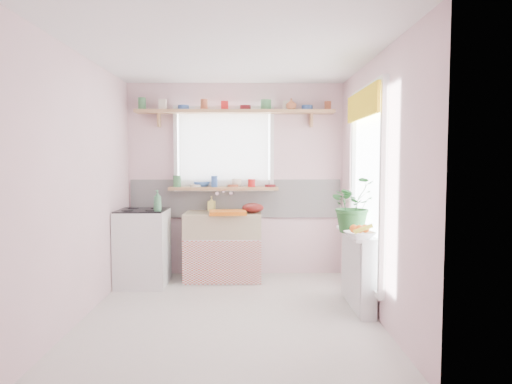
{
  "coord_description": "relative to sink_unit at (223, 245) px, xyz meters",
  "views": [
    {
      "loc": [
        0.2,
        -4.38,
        1.5
      ],
      "look_at": [
        0.26,
        0.55,
        1.16
      ],
      "focal_mm": 32.0,
      "sensor_mm": 36.0,
      "label": 1
    }
  ],
  "objects": [
    {
      "name": "room",
      "position": [
        0.81,
        -0.43,
        0.94
      ],
      "size": [
        3.2,
        3.2,
        3.2
      ],
      "color": "beige",
      "rests_on": "ground"
    },
    {
      "name": "sink_unit",
      "position": [
        0.0,
        0.0,
        0.0
      ],
      "size": [
        0.95,
        0.65,
        1.11
      ],
      "color": "white",
      "rests_on": "ground"
    },
    {
      "name": "cooker",
      "position": [
        -0.95,
        -0.24,
        0.03
      ],
      "size": [
        0.58,
        0.58,
        0.93
      ],
      "color": "white",
      "rests_on": "ground"
    },
    {
      "name": "radiator_ledge",
      "position": [
        1.45,
        -1.09,
        -0.03
      ],
      "size": [
        0.22,
        0.95,
        0.78
      ],
      "color": "white",
      "rests_on": "ground"
    },
    {
      "name": "windowsill",
      "position": [
        -0.0,
        0.19,
        0.71
      ],
      "size": [
        1.4,
        0.22,
        0.04
      ],
      "primitive_type": "cube",
      "color": "tan",
      "rests_on": "room"
    },
    {
      "name": "pine_shelf",
      "position": [
        0.15,
        0.18,
        1.69
      ],
      "size": [
        2.52,
        0.24,
        0.04
      ],
      "primitive_type": "cube",
      "color": "tan",
      "rests_on": "room"
    },
    {
      "name": "shelf_crockery",
      "position": [
        0.13,
        0.18,
        1.76
      ],
      "size": [
        2.47,
        0.11,
        0.12
      ],
      "color": "#3F7F4C",
      "rests_on": "pine_shelf"
    },
    {
      "name": "sill_crockery",
      "position": [
        -0.05,
        0.19,
        0.78
      ],
      "size": [
        1.35,
        0.11,
        0.12
      ],
      "color": "#3F7F4C",
      "rests_on": "windowsill"
    },
    {
      "name": "dish_tray",
      "position": [
        0.07,
        -0.19,
        0.44
      ],
      "size": [
        0.47,
        0.37,
        0.04
      ],
      "primitive_type": "cube",
      "rotation": [
        0.0,
        0.0,
        0.09
      ],
      "color": "orange",
      "rests_on": "sink_unit"
    },
    {
      "name": "colander",
      "position": [
        0.37,
        -0.03,
        0.48
      ],
      "size": [
        0.35,
        0.35,
        0.12
      ],
      "primitive_type": "ellipsoid",
      "rotation": [
        0.0,
        0.0,
        0.34
      ],
      "color": "#611310",
      "rests_on": "sink_unit"
    },
    {
      "name": "jade_plant",
      "position": [
        1.38,
        -1.12,
        0.62
      ],
      "size": [
        0.62,
        0.57,
        0.56
      ],
      "primitive_type": "imported",
      "rotation": [
        0.0,
        0.0,
        0.31
      ],
      "color": "#255D29",
      "rests_on": "radiator_ledge"
    },
    {
      "name": "fruit_bowl",
      "position": [
        1.36,
        -1.49,
        0.38
      ],
      "size": [
        0.34,
        0.34,
        0.07
      ],
      "primitive_type": "imported",
      "rotation": [
        0.0,
        0.0,
        0.27
      ],
      "color": "white",
      "rests_on": "radiator_ledge"
    },
    {
      "name": "herb_pot",
      "position": [
        1.36,
        -0.87,
        0.44
      ],
      "size": [
        0.11,
        0.09,
        0.19
      ],
      "primitive_type": "imported",
      "rotation": [
        0.0,
        0.0,
        0.23
      ],
      "color": "#265923",
      "rests_on": "radiator_ledge"
    },
    {
      "name": "soap_bottle_sink",
      "position": [
        -0.16,
        0.21,
        0.51
      ],
      "size": [
        0.1,
        0.1,
        0.19
      ],
      "primitive_type": "imported",
      "rotation": [
        0.0,
        0.0,
        -0.19
      ],
      "color": "#F8E66E",
      "rests_on": "sink_unit"
    },
    {
      "name": "sill_cup",
      "position": [
        0.16,
        0.25,
        0.78
      ],
      "size": [
        0.16,
        0.16,
        0.11
      ],
      "primitive_type": "imported",
      "rotation": [
        0.0,
        0.0,
        -0.27
      ],
      "color": "beige",
      "rests_on": "windowsill"
    },
    {
      "name": "sill_bowl",
      "position": [
        -0.29,
        0.25,
        0.76
      ],
      "size": [
        0.23,
        0.23,
        0.06
      ],
      "primitive_type": "imported",
      "rotation": [
        0.0,
        0.0,
        0.11
      ],
      "color": "#345EAA",
      "rests_on": "windowsill"
    },
    {
      "name": "shelf_vase",
      "position": [
        0.86,
        0.12,
        1.78
      ],
      "size": [
        0.15,
        0.15,
        0.14
      ],
      "primitive_type": "imported",
      "rotation": [
        0.0,
        0.0,
        -0.14
      ],
      "color": "#A45732",
      "rests_on": "pine_shelf"
    },
    {
      "name": "cooker_bottle",
      "position": [
        -0.73,
        -0.42,
        0.61
      ],
      "size": [
        0.12,
        0.12,
        0.24
      ],
      "primitive_type": "imported",
      "rotation": [
        0.0,
        0.0,
        -0.27
      ],
      "color": "#458B5C",
      "rests_on": "cooker"
    },
    {
      "name": "fruit",
      "position": [
        1.37,
        -1.49,
        0.44
      ],
      "size": [
        0.2,
        0.14,
        0.1
      ],
      "color": "orange",
      "rests_on": "fruit_bowl"
    }
  ]
}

